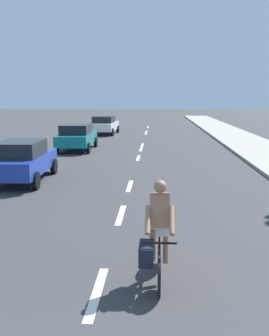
# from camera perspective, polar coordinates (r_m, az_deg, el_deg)

# --- Properties ---
(ground_plane) EXTENTS (160.00, 160.00, 0.00)m
(ground_plane) POSITION_cam_1_polar(r_m,az_deg,el_deg) (21.67, 0.73, 2.04)
(ground_plane) COLOR #38383A
(sidewalk_strip) EXTENTS (3.60, 80.00, 0.14)m
(sidewalk_strip) POSITION_cam_1_polar(r_m,az_deg,el_deg) (24.43, 18.12, 2.65)
(sidewalk_strip) COLOR #9E998E
(sidewalk_strip) RESTS_ON ground
(lane_stripe_1) EXTENTS (0.16, 1.80, 0.01)m
(lane_stripe_1) POSITION_cam_1_polar(r_m,az_deg,el_deg) (6.74, -5.61, -17.91)
(lane_stripe_1) COLOR white
(lane_stripe_1) RESTS_ON ground
(lane_stripe_2) EXTENTS (0.16, 1.80, 0.01)m
(lane_stripe_2) POSITION_cam_1_polar(r_m,az_deg,el_deg) (10.67, -2.05, -6.95)
(lane_stripe_2) COLOR white
(lane_stripe_2) RESTS_ON ground
(lane_stripe_3) EXTENTS (0.16, 1.80, 0.01)m
(lane_stripe_3) POSITION_cam_1_polar(r_m,az_deg,el_deg) (14.01, -0.72, -2.68)
(lane_stripe_3) COLOR white
(lane_stripe_3) RESTS_ON ground
(lane_stripe_4) EXTENTS (0.16, 1.80, 0.01)m
(lane_stripe_4) POSITION_cam_1_polar(r_m,az_deg,el_deg) (20.36, 0.56, 1.50)
(lane_stripe_4) COLOR white
(lane_stripe_4) RESTS_ON ground
(lane_stripe_5) EXTENTS (0.16, 1.80, 0.01)m
(lane_stripe_5) POSITION_cam_1_polar(r_m,az_deg,el_deg) (23.76, 0.97, 2.81)
(lane_stripe_5) COLOR white
(lane_stripe_5) RESTS_ON ground
(lane_stripe_6) EXTENTS (0.16, 1.80, 0.01)m
(lane_stripe_6) POSITION_cam_1_polar(r_m,az_deg,el_deg) (25.82, 1.16, 3.43)
(lane_stripe_6) COLOR white
(lane_stripe_6) RESTS_ON ground
(lane_stripe_7) EXTENTS (0.16, 1.80, 0.01)m
(lane_stripe_7) POSITION_cam_1_polar(r_m,az_deg,el_deg) (34.01, 1.69, 5.15)
(lane_stripe_7) COLOR white
(lane_stripe_7) RESTS_ON ground
(lane_stripe_8) EXTENTS (0.16, 1.80, 0.01)m
(lane_stripe_8) POSITION_cam_1_polar(r_m,az_deg,el_deg) (35.55, 1.77, 5.39)
(lane_stripe_8) COLOR white
(lane_stripe_8) RESTS_ON ground
(lane_stripe_9) EXTENTS (0.16, 1.80, 0.01)m
(lane_stripe_9) POSITION_cam_1_polar(r_m,az_deg,el_deg) (41.15, 1.99, 6.09)
(lane_stripe_9) COLOR white
(lane_stripe_9) RESTS_ON ground
(cyclist) EXTENTS (0.62, 1.71, 1.82)m
(cyclist) POSITION_cam_1_polar(r_m,az_deg,el_deg) (6.75, 3.31, -10.15)
(cyclist) COLOR black
(cyclist) RESTS_ON ground
(parked_car_blue) EXTENTS (2.06, 4.22, 1.57)m
(parked_car_blue) POSITION_cam_1_polar(r_m,az_deg,el_deg) (15.28, -16.37, 1.19)
(parked_car_blue) COLOR #1E389E
(parked_car_blue) RESTS_ON ground
(parked_car_teal) EXTENTS (2.06, 4.39, 1.57)m
(parked_car_teal) POSITION_cam_1_polar(r_m,az_deg,el_deg) (23.61, -8.56, 4.69)
(parked_car_teal) COLOR #14727A
(parked_car_teal) RESTS_ON ground
(parked_car_white) EXTENTS (2.22, 4.51, 1.57)m
(parked_car_white) POSITION_cam_1_polar(r_m,az_deg,el_deg) (33.38, -4.50, 6.46)
(parked_car_white) COLOR white
(parked_car_white) RESTS_ON ground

